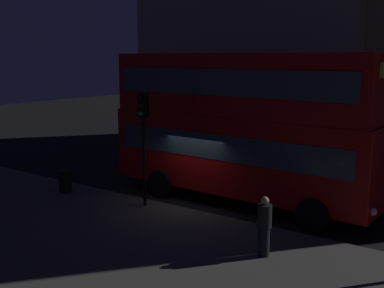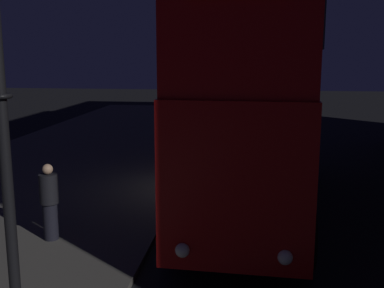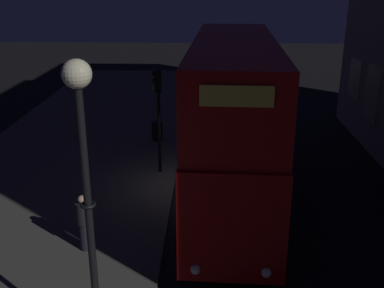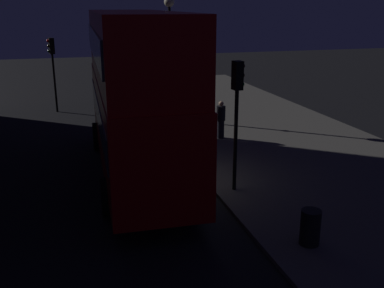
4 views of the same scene
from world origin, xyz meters
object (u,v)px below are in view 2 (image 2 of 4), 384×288
at_px(double_decker_bus, 251,91).
at_px(traffic_light_near_kerb, 166,86).
at_px(litter_bin, 171,141).
at_px(pedestrian, 49,201).

distance_m(double_decker_bus, traffic_light_near_kerb, 3.58).
height_order(traffic_light_near_kerb, litter_bin, traffic_light_near_kerb).
bearing_deg(double_decker_bus, pedestrian, -50.54).
bearing_deg(double_decker_bus, litter_bin, -150.32).
bearing_deg(pedestrian, double_decker_bus, -141.19).
bearing_deg(double_decker_bus, traffic_light_near_kerb, -129.74).
relative_size(pedestrian, litter_bin, 1.85).
bearing_deg(pedestrian, traffic_light_near_kerb, -103.50).
bearing_deg(litter_bin, double_decker_bus, 27.24).
xyz_separation_m(double_decker_bus, traffic_light_near_kerb, (-2.41, -2.66, -0.08)).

